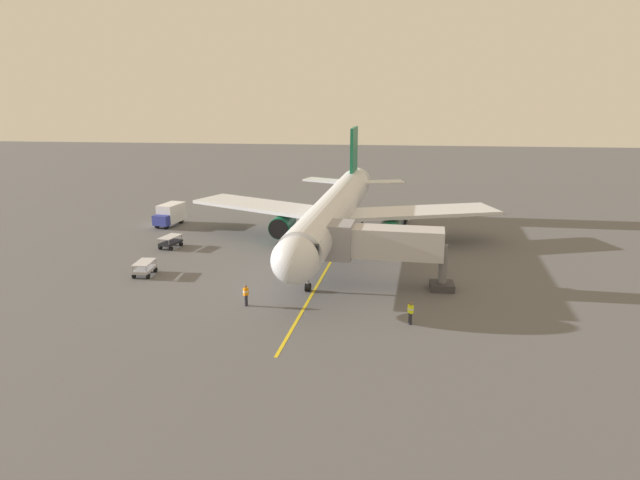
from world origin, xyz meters
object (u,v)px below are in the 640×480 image
object	(u,v)px
airplane	(335,211)
belt_loader_starboard_side	(401,217)
ground_crew_wing_walker	(423,238)
box_truck_portside	(170,214)
ground_crew_marshaller	(410,313)
ground_crew_loader	(246,295)
baggage_cart_near_nose	(171,242)
jet_bridge	(376,243)
baggage_cart_rear_apron	(145,268)

from	to	relation	value
airplane	belt_loader_starboard_side	xyz separation A→B (m)	(-7.30, -12.46, -3.29)
ground_crew_wing_walker	airplane	bearing A→B (deg)	9.09
ground_crew_wing_walker	box_truck_portside	bearing A→B (deg)	-12.27
belt_loader_starboard_side	box_truck_portside	bearing A→B (deg)	8.88
ground_crew_marshaller	belt_loader_starboard_side	xyz separation A→B (m)	(-0.22, -32.41, -0.17)
airplane	ground_crew_loader	distance (m)	18.66
ground_crew_wing_walker	baggage_cart_near_nose	world-z (taller)	ground_crew_wing_walker
jet_bridge	ground_crew_marshaller	xyz separation A→B (m)	(-2.63, 8.27, -2.88)
box_truck_portside	ground_crew_marshaller	bearing A→B (deg)	134.87
jet_bridge	box_truck_portside	distance (m)	32.14
ground_crew_marshaller	belt_loader_starboard_side	world-z (taller)	belt_loader_starboard_side
ground_crew_loader	box_truck_portside	xyz separation A→B (m)	(15.32, -25.63, 0.50)
box_truck_portside	baggage_cart_rear_apron	size ratio (longest dim) A/B	1.87
jet_bridge	baggage_cart_near_nose	bearing A→B (deg)	-24.47
ground_crew_marshaller	ground_crew_wing_walker	world-z (taller)	same
baggage_cart_near_nose	baggage_cart_rear_apron	bearing A→B (deg)	95.46
ground_crew_loader	baggage_cart_near_nose	world-z (taller)	ground_crew_loader
airplane	box_truck_portside	bearing A→B (deg)	-21.19
baggage_cart_rear_apron	belt_loader_starboard_side	bearing A→B (deg)	-135.17
jet_bridge	box_truck_portside	bearing A→B (deg)	-38.02
ground_crew_wing_walker	baggage_cart_near_nose	distance (m)	26.80
baggage_cart_rear_apron	ground_crew_loader	bearing A→B (deg)	148.91
jet_bridge	ground_crew_loader	xyz separation A→B (m)	(9.93, 5.88, -2.88)
ground_crew_marshaller	ground_crew_wing_walker	distance (m)	21.57
box_truck_portside	ground_crew_loader	bearing A→B (deg)	120.87
ground_crew_marshaller	baggage_cart_rear_apron	xyz separation A→B (m)	(23.41, -8.92, -0.23)
baggage_cart_rear_apron	jet_bridge	bearing A→B (deg)	178.21
airplane	jet_bridge	distance (m)	12.50
ground_crew_marshaller	ground_crew_loader	xyz separation A→B (m)	(12.57, -2.39, 0.00)
ground_crew_marshaller	baggage_cart_rear_apron	bearing A→B (deg)	-20.87
baggage_cart_near_nose	ground_crew_marshaller	bearing A→B (deg)	143.26
baggage_cart_rear_apron	baggage_cart_near_nose	bearing A→B (deg)	-84.54
airplane	baggage_cart_near_nose	bearing A→B (deg)	6.05
jet_bridge	ground_crew_wing_walker	bearing A→B (deg)	-110.55
ground_crew_marshaller	belt_loader_starboard_side	bearing A→B (deg)	-90.39
jet_bridge	baggage_cart_rear_apron	size ratio (longest dim) A/B	4.37
box_truck_portside	baggage_cart_rear_apron	xyz separation A→B (m)	(-4.48, 19.09, -0.73)
ground_crew_wing_walker	ground_crew_loader	size ratio (longest dim) A/B	1.00
ground_crew_marshaller	baggage_cart_near_nose	world-z (taller)	ground_crew_marshaller
airplane	belt_loader_starboard_side	size ratio (longest dim) A/B	8.61
baggage_cart_near_nose	box_truck_portside	distance (m)	10.55
airplane	ground_crew_marshaller	world-z (taller)	airplane
airplane	jet_bridge	world-z (taller)	airplane
ground_crew_marshaller	ground_crew_loader	world-z (taller)	same
jet_bridge	ground_crew_marshaller	distance (m)	9.15
belt_loader_starboard_side	ground_crew_loader	bearing A→B (deg)	66.93
ground_crew_wing_walker	box_truck_portside	distance (m)	30.90
airplane	belt_loader_starboard_side	distance (m)	14.81
jet_bridge	baggage_cart_near_nose	distance (m)	23.99
belt_loader_starboard_side	jet_bridge	bearing A→B (deg)	83.26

